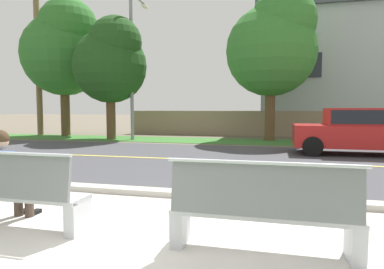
# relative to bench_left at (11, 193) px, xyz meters

# --- Properties ---
(ground_plane) EXTENTS (140.00, 140.00, 0.00)m
(ground_plane) POSITION_rel_bench_left_xyz_m (1.54, 7.64, -0.46)
(ground_plane) COLOR #665B4C
(sidewalk_pavement) EXTENTS (44.00, 3.60, 0.01)m
(sidewalk_pavement) POSITION_rel_bench_left_xyz_m (1.54, 0.04, -0.45)
(sidewalk_pavement) COLOR beige
(sidewalk_pavement) RESTS_ON ground_plane
(curb_edge) EXTENTS (44.00, 0.30, 0.11)m
(curb_edge) POSITION_rel_bench_left_xyz_m (1.54, 1.99, -0.41)
(curb_edge) COLOR #ADA89E
(curb_edge) RESTS_ON ground_plane
(street_asphalt) EXTENTS (52.00, 8.00, 0.01)m
(street_asphalt) POSITION_rel_bench_left_xyz_m (1.54, 6.14, -0.46)
(street_asphalt) COLOR #424247
(street_asphalt) RESTS_ON ground_plane
(road_centre_line) EXTENTS (48.00, 0.14, 0.01)m
(road_centre_line) POSITION_rel_bench_left_xyz_m (1.54, 6.14, -0.45)
(road_centre_line) COLOR #E0CC4C
(road_centre_line) RESTS_ON ground_plane
(far_verge_grass) EXTENTS (48.00, 2.80, 0.02)m
(far_verge_grass) POSITION_rel_bench_left_xyz_m (1.54, 12.01, -0.45)
(far_verge_grass) COLOR #38702D
(far_verge_grass) RESTS_ON ground_plane
(bench_left) EXTENTS (1.94, 0.48, 1.01)m
(bench_left) POSITION_rel_bench_left_xyz_m (0.00, 0.00, 0.00)
(bench_left) COLOR silver
(bench_left) RESTS_ON ground_plane
(bench_right) EXTENTS (1.94, 0.48, 1.01)m
(bench_right) POSITION_rel_bench_left_xyz_m (3.09, 0.00, 0.00)
(bench_right) COLOR silver
(bench_right) RESTS_ON ground_plane
(seated_person_blue) EXTENTS (0.52, 0.68, 1.25)m
(seated_person_blue) POSITION_rel_bench_left_xyz_m (-0.21, 0.17, 0.22)
(seated_person_blue) COLOR #47382D
(seated_person_blue) RESTS_ON ground_plane
(car_red_near) EXTENTS (4.30, 1.86, 1.54)m
(car_red_near) POSITION_rel_bench_left_xyz_m (5.98, 8.54, 0.39)
(car_red_near) COLOR red
(car_red_near) RESTS_ON ground_plane
(streetlamp) EXTENTS (0.24, 2.10, 7.18)m
(streetlamp) POSITION_rel_bench_left_xyz_m (-3.54, 11.81, 3.64)
(streetlamp) COLOR gray
(streetlamp) RESTS_ON ground_plane
(shade_tree_far_left) EXTENTS (4.50, 4.50, 7.42)m
(shade_tree_far_left) POSITION_rel_bench_left_xyz_m (-8.05, 12.91, 4.36)
(shade_tree_far_left) COLOR brown
(shade_tree_far_left) RESTS_ON ground_plane
(shade_tree_left) EXTENTS (3.60, 3.60, 5.94)m
(shade_tree_left) POSITION_rel_bench_left_xyz_m (-4.60, 11.62, 3.40)
(shade_tree_left) COLOR brown
(shade_tree_left) RESTS_ON ground_plane
(shade_tree_centre) EXTENTS (4.20, 4.20, 6.94)m
(shade_tree_centre) POSITION_rel_bench_left_xyz_m (3.10, 12.72, 4.05)
(shade_tree_centre) COLOR brown
(shade_tree_centre) RESTS_ON ground_plane
(garden_wall) EXTENTS (13.00, 0.36, 1.40)m
(garden_wall) POSITION_rel_bench_left_xyz_m (1.36, 15.38, 0.24)
(garden_wall) COLOR gray
(garden_wall) RESTS_ON ground_plane
(house_across_street) EXTENTS (10.05, 6.91, 7.53)m
(house_across_street) POSITION_rel_bench_left_xyz_m (7.09, 18.58, 3.35)
(house_across_street) COLOR #A3ADB2
(house_across_street) RESTS_ON ground_plane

